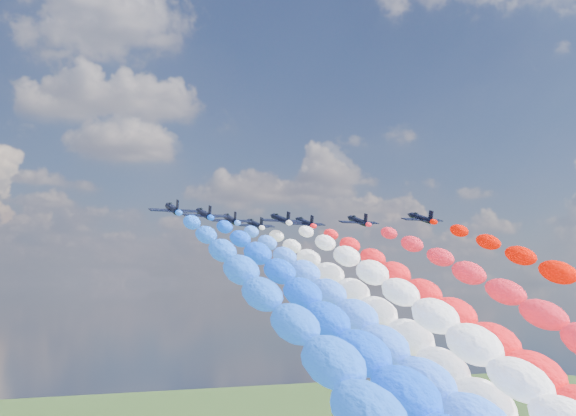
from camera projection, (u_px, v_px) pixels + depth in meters
name	position (u px, v px, depth m)	size (l,w,h in m)	color
jet_0	(173.00, 209.00, 136.17)	(8.49, 11.39, 2.51)	black
trail_0	(310.00, 366.00, 77.43)	(6.98, 120.30, 48.55)	blue
jet_1	(204.00, 214.00, 145.97)	(8.49, 11.39, 2.51)	black
trail_1	(347.00, 357.00, 87.22)	(6.98, 120.30, 48.55)	blue
jet_2	(230.00, 219.00, 158.01)	(8.49, 11.39, 2.51)	black
trail_2	(372.00, 348.00, 99.26)	(6.98, 120.30, 48.55)	#306BFA
jet_3	(281.00, 219.00, 157.92)	(8.49, 11.39, 2.51)	black
trail_3	(452.00, 348.00, 99.17)	(6.98, 120.30, 48.55)	white
jet_4	(255.00, 224.00, 171.13)	(8.49, 11.39, 2.51)	black
trail_4	(392.00, 340.00, 112.38)	(6.98, 120.30, 48.55)	white
jet_5	(305.00, 222.00, 166.33)	(8.49, 11.39, 2.51)	black
trail_5	(476.00, 343.00, 107.58)	(6.98, 120.30, 48.55)	red
jet_6	(358.00, 221.00, 162.18)	(8.49, 11.39, 2.51)	black
trail_6	(566.00, 345.00, 103.44)	(6.98, 120.30, 48.55)	red
jet_7	(421.00, 218.00, 155.49)	(8.49, 11.39, 2.51)	black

